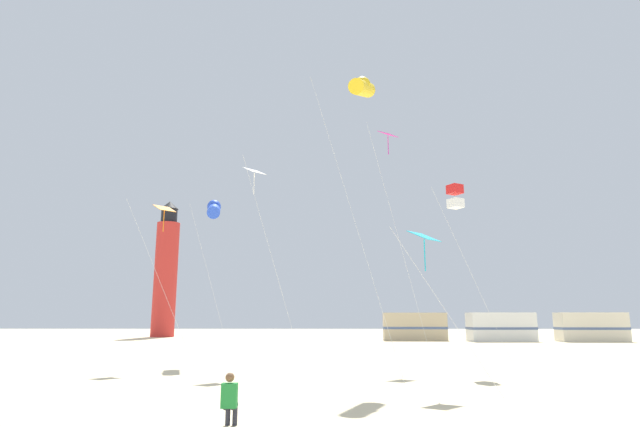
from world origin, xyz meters
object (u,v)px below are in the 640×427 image
at_px(kite_box_scarlet, 455,197).
at_px(lighthouse_distant, 166,272).
at_px(kite_diamond_magenta, 389,144).
at_px(rv_van_white, 501,327).
at_px(kite_tube_gold, 362,88).
at_px(kite_diamond_cyan, 425,241).
at_px(kite_diamond_orange, 164,214).
at_px(kite_flyer_standing, 230,398).
at_px(kite_diamond_white, 256,179).
at_px(rv_van_tan, 415,327).
at_px(kite_tube_blue, 214,209).
at_px(rv_van_cream, 591,327).

height_order(kite_box_scarlet, lighthouse_distant, lighthouse_distant).
distance_m(kite_diamond_magenta, rv_van_white, 30.36).
bearing_deg(kite_box_scarlet, kite_tube_gold, -148.86).
relative_size(kite_diamond_cyan, rv_van_white, 0.81).
bearing_deg(kite_diamond_orange, kite_flyer_standing, -65.88).
relative_size(kite_diamond_orange, kite_diamond_cyan, 1.51).
height_order(kite_tube_gold, kite_diamond_cyan, kite_tube_gold).
bearing_deg(kite_diamond_white, rv_van_tan, 67.00).
bearing_deg(kite_tube_blue, kite_diamond_white, -51.00).
height_order(kite_tube_blue, lighthouse_distant, lighthouse_distant).
bearing_deg(kite_flyer_standing, kite_diamond_magenta, -109.87).
height_order(kite_flyer_standing, rv_van_cream, rv_van_cream).
relative_size(kite_diamond_cyan, rv_van_tan, 0.81).
bearing_deg(lighthouse_distant, kite_tube_blue, -69.12).
xyz_separation_m(kite_flyer_standing, kite_tube_gold, (3.78, 9.62, 11.84)).
xyz_separation_m(kite_diamond_magenta, lighthouse_distant, (-23.34, 36.02, -4.04)).
distance_m(kite_diamond_orange, kite_diamond_cyan, 14.21).
height_order(kite_tube_gold, kite_diamond_magenta, kite_tube_gold).
bearing_deg(lighthouse_distant, kite_flyer_standing, -71.12).
xyz_separation_m(kite_tube_blue, kite_diamond_cyan, (9.63, -10.53, -3.39)).
bearing_deg(kite_tube_blue, kite_flyer_standing, -75.70).
bearing_deg(kite_tube_blue, kite_tube_gold, -39.58).
height_order(kite_flyer_standing, kite_tube_gold, kite_tube_gold).
distance_m(kite_tube_gold, kite_diamond_cyan, 8.72).
xyz_separation_m(kite_tube_blue, kite_diamond_magenta, (9.80, -0.51, 3.58)).
bearing_deg(lighthouse_distant, rv_van_white, -16.65).
xyz_separation_m(lighthouse_distant, rv_van_cream, (45.94, -11.52, -6.45)).
height_order(rv_van_tan, rv_van_cream, same).
xyz_separation_m(kite_diamond_cyan, rv_van_tan, (5.82, 36.98, -3.52)).
height_order(kite_diamond_white, lighthouse_distant, lighthouse_distant).
bearing_deg(kite_diamond_cyan, kite_diamond_magenta, 89.05).
xyz_separation_m(kite_tube_blue, lighthouse_distant, (-13.55, 35.50, -0.46)).
relative_size(kite_tube_gold, rv_van_white, 2.01).
relative_size(kite_diamond_white, lighthouse_distant, 0.58).
distance_m(kite_diamond_white, kite_diamond_magenta, 8.09).
distance_m(rv_van_white, rv_van_cream, 8.73).
xyz_separation_m(lighthouse_distant, rv_van_tan, (28.99, -9.06, -6.45)).
bearing_deg(rv_van_white, kite_flyer_standing, -118.80).
bearing_deg(kite_diamond_cyan, kite_box_scarlet, 67.01).
xyz_separation_m(kite_diamond_white, kite_diamond_magenta, (7.02, 2.91, 2.78)).
xyz_separation_m(kite_diamond_cyan, rv_van_cream, (22.77, 34.52, -3.52)).
distance_m(kite_tube_blue, kite_tube_gold, 11.05).
bearing_deg(kite_box_scarlet, kite_diamond_white, 178.21).
bearing_deg(kite_tube_gold, kite_diamond_cyan, -66.54).
xyz_separation_m(kite_diamond_cyan, rv_van_white, (14.04, 34.91, -3.52)).
xyz_separation_m(kite_box_scarlet, rv_van_cream, (19.88, 27.71, -6.69)).
distance_m(kite_box_scarlet, kite_diamond_magenta, 5.67).
height_order(kite_diamond_cyan, rv_van_tan, kite_diamond_cyan).
bearing_deg(kite_box_scarlet, kite_flyer_standing, -124.11).
xyz_separation_m(kite_tube_gold, rv_van_cream, (24.51, 30.50, -11.07)).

